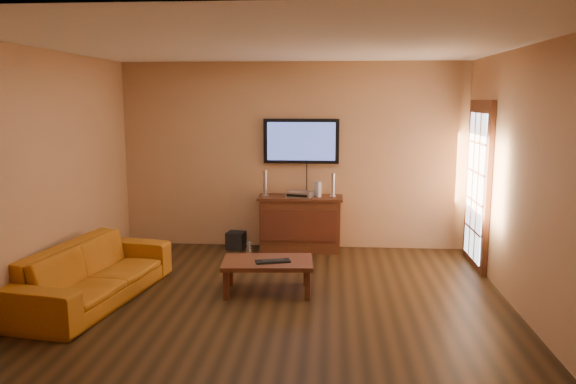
# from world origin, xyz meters

# --- Properties ---
(ground_plane) EXTENTS (5.00, 5.00, 0.00)m
(ground_plane) POSITION_xyz_m (0.00, 0.00, 0.00)
(ground_plane) COLOR black
(ground_plane) RESTS_ON ground
(room_walls) EXTENTS (5.00, 5.00, 5.00)m
(room_walls) POSITION_xyz_m (0.00, 0.62, 1.69)
(room_walls) COLOR tan
(room_walls) RESTS_ON ground
(french_door) EXTENTS (0.07, 1.02, 2.22)m
(french_door) POSITION_xyz_m (2.46, 1.70, 1.05)
(french_door) COLOR #431E0F
(french_door) RESTS_ON ground
(media_console) EXTENTS (1.21, 0.46, 0.79)m
(media_console) POSITION_xyz_m (0.13, 2.26, 0.40)
(media_console) COLOR #431E0F
(media_console) RESTS_ON ground
(television) EXTENTS (1.09, 0.08, 0.64)m
(television) POSITION_xyz_m (0.13, 2.45, 1.57)
(television) COLOR black
(television) RESTS_ON ground
(coffee_table) EXTENTS (1.05, 0.68, 0.38)m
(coffee_table) POSITION_xyz_m (-0.14, 0.44, 0.33)
(coffee_table) COLOR #431E0F
(coffee_table) RESTS_ON ground
(sofa) EXTENTS (0.95, 2.19, 0.83)m
(sofa) POSITION_xyz_m (-1.99, 0.05, 0.41)
(sofa) COLOR #A75D12
(sofa) RESTS_ON ground
(speaker_left) EXTENTS (0.10, 0.10, 0.37)m
(speaker_left) POSITION_xyz_m (-0.38, 2.26, 0.96)
(speaker_left) COLOR silver
(speaker_left) RESTS_ON media_console
(speaker_right) EXTENTS (0.09, 0.09, 0.33)m
(speaker_right) POSITION_xyz_m (0.59, 2.30, 0.95)
(speaker_right) COLOR silver
(speaker_right) RESTS_ON media_console
(av_receiver) EXTENTS (0.41, 0.34, 0.08)m
(av_receiver) POSITION_xyz_m (0.12, 2.21, 0.83)
(av_receiver) COLOR silver
(av_receiver) RESTS_ON media_console
(game_console) EXTENTS (0.10, 0.16, 0.22)m
(game_console) POSITION_xyz_m (0.38, 2.29, 0.90)
(game_console) COLOR white
(game_console) RESTS_ON media_console
(subwoofer) EXTENTS (0.29, 0.29, 0.25)m
(subwoofer) POSITION_xyz_m (-0.82, 2.28, 0.12)
(subwoofer) COLOR black
(subwoofer) RESTS_ON ground
(bottle) EXTENTS (0.07, 0.07, 0.20)m
(bottle) POSITION_xyz_m (-0.59, 1.98, 0.09)
(bottle) COLOR white
(bottle) RESTS_ON ground
(keyboard) EXTENTS (0.41, 0.24, 0.02)m
(keyboard) POSITION_xyz_m (-0.07, 0.37, 0.39)
(keyboard) COLOR black
(keyboard) RESTS_ON coffee_table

